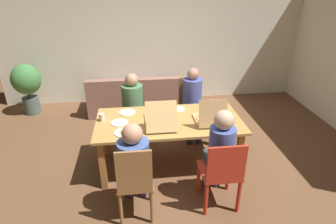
% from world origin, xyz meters
% --- Properties ---
extents(ground_plane, '(20.00, 20.00, 0.00)m').
position_xyz_m(ground_plane, '(0.00, 0.00, 0.00)').
color(ground_plane, brown).
extents(back_wall, '(6.51, 0.12, 2.63)m').
position_xyz_m(back_wall, '(0.00, 2.63, 1.32)').
color(back_wall, silver).
rests_on(back_wall, ground).
extents(dining_table, '(2.01, 1.00, 0.75)m').
position_xyz_m(dining_table, '(0.00, 0.00, 0.66)').
color(dining_table, '#B28342').
rests_on(dining_table, ground).
extents(chair_0, '(0.46, 0.46, 0.94)m').
position_xyz_m(chair_0, '(0.50, -0.92, 0.51)').
color(chair_0, red).
rests_on(chair_0, ground).
extents(person_0, '(0.30, 0.48, 1.26)m').
position_xyz_m(person_0, '(0.50, -0.78, 0.74)').
color(person_0, '#31393E').
rests_on(person_0, ground).
extents(chair_1, '(0.41, 0.43, 0.99)m').
position_xyz_m(chair_1, '(0.50, 0.94, 0.53)').
color(chair_1, brown).
rests_on(chair_1, ground).
extents(person_1, '(0.32, 0.51, 1.22)m').
position_xyz_m(person_1, '(0.50, 0.79, 0.72)').
color(person_1, '#312E47').
rests_on(person_1, ground).
extents(chair_2, '(0.40, 0.42, 0.99)m').
position_xyz_m(chair_2, '(-0.49, -0.99, 0.54)').
color(chair_2, olive).
rests_on(chair_2, ground).
extents(person_2, '(0.35, 0.50, 1.19)m').
position_xyz_m(person_2, '(-0.49, -0.85, 0.71)').
color(person_2, '#3E2C4E').
rests_on(person_2, ground).
extents(chair_3, '(0.39, 0.41, 0.91)m').
position_xyz_m(chair_3, '(-0.49, 0.91, 0.49)').
color(chair_3, brown).
rests_on(chair_3, ground).
extents(person_3, '(0.34, 0.50, 1.17)m').
position_xyz_m(person_3, '(-0.49, 0.78, 0.70)').
color(person_3, '#332B46').
rests_on(person_3, ground).
extents(pizza_box_0, '(0.41, 0.63, 0.37)m').
position_xyz_m(pizza_box_0, '(-0.13, -0.03, 0.80)').
color(pizza_box_0, tan).
rests_on(pizza_box_0, dining_table).
extents(pizza_box_1, '(0.37, 0.45, 0.39)m').
position_xyz_m(pizza_box_1, '(0.53, -0.12, 0.80)').
color(pizza_box_1, tan).
rests_on(pizza_box_1, dining_table).
extents(plate_0, '(0.23, 0.23, 0.01)m').
position_xyz_m(plate_0, '(-0.68, -0.01, 0.76)').
color(plate_0, white).
rests_on(plate_0, dining_table).
extents(plate_1, '(0.25, 0.25, 0.03)m').
position_xyz_m(plate_1, '(-0.61, -0.29, 0.76)').
color(plate_1, white).
rests_on(plate_1, dining_table).
extents(plate_2, '(0.23, 0.23, 0.01)m').
position_xyz_m(plate_2, '(-0.58, 0.30, 0.76)').
color(plate_2, white).
rests_on(plate_2, dining_table).
extents(plate_3, '(0.20, 0.20, 0.01)m').
position_xyz_m(plate_3, '(0.18, 0.32, 0.76)').
color(plate_3, white).
rests_on(plate_3, dining_table).
extents(drinking_glass_0, '(0.08, 0.08, 0.10)m').
position_xyz_m(drinking_glass_0, '(-0.92, 0.09, 0.80)').
color(drinking_glass_0, silver).
rests_on(drinking_glass_0, dining_table).
extents(drinking_glass_1, '(0.07, 0.07, 0.14)m').
position_xyz_m(drinking_glass_1, '(0.67, 0.27, 0.82)').
color(drinking_glass_1, '#DBCC67').
rests_on(drinking_glass_1, dining_table).
extents(couch, '(1.83, 0.78, 0.78)m').
position_xyz_m(couch, '(-0.48, 1.96, 0.28)').
color(couch, '#8D6252').
rests_on(couch, ground).
extents(potted_plant, '(0.55, 0.55, 1.03)m').
position_xyz_m(potted_plant, '(-2.57, 2.10, 0.64)').
color(potted_plant, '#4C5C58').
rests_on(potted_plant, ground).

